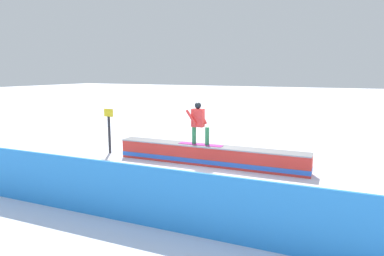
{
  "coord_description": "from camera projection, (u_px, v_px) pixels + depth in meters",
  "views": [
    {
      "loc": [
        -4.22,
        10.18,
        3.09
      ],
      "look_at": [
        0.16,
        1.01,
        1.39
      ],
      "focal_mm": 31.72,
      "sensor_mm": 36.0,
      "label": 1
    }
  ],
  "objects": [
    {
      "name": "safety_fence",
      "position": [
        121.0,
        192.0,
        7.01
      ],
      "size": [
        11.71,
        0.53,
        1.25
      ],
      "primitive_type": "cube",
      "rotation": [
        0.0,
        0.0,
        0.04
      ],
      "color": "#2988EA",
      "rests_on": "ground_plane"
    },
    {
      "name": "trail_marker",
      "position": [
        109.0,
        129.0,
        12.89
      ],
      "size": [
        0.4,
        0.1,
        1.71
      ],
      "color": "#262628",
      "rests_on": "ground_plane"
    },
    {
      "name": "ground_plane",
      "position": [
        209.0,
        165.0,
        11.37
      ],
      "size": [
        120.0,
        120.0,
        0.0
      ],
      "primitive_type": "plane",
      "color": "white"
    },
    {
      "name": "grind_box",
      "position": [
        209.0,
        156.0,
        11.32
      ],
      "size": [
        6.54,
        0.86,
        0.66
      ],
      "color": "red",
      "rests_on": "ground_plane"
    },
    {
      "name": "snowboarder",
      "position": [
        199.0,
        122.0,
        11.28
      ],
      "size": [
        1.54,
        0.44,
        1.43
      ],
      "color": "#B7258F",
      "rests_on": "grind_box"
    }
  ]
}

